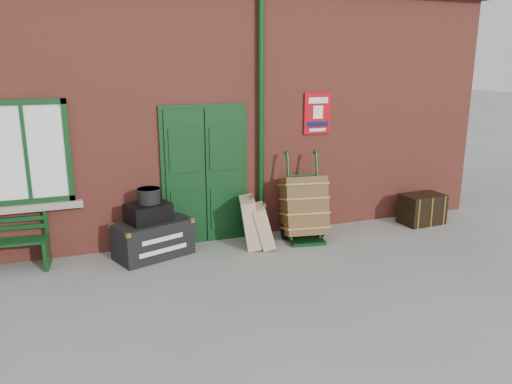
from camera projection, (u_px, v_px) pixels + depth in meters
name	position (u px, v px, depth m)	size (l,w,h in m)	color
ground	(253.00, 271.00, 7.12)	(80.00, 80.00, 0.00)	gray
station_building	(193.00, 101.00, 9.75)	(10.30, 4.30, 4.36)	brown
houdini_trunk	(153.00, 239.00, 7.62)	(1.12, 0.62, 0.56)	black
strongbox	(148.00, 213.00, 7.50)	(0.62, 0.45, 0.28)	black
hatbox	(149.00, 196.00, 7.47)	(0.34, 0.34, 0.22)	black
suitcase_back	(250.00, 222.00, 8.00)	(0.23, 0.56, 0.79)	tan
suitcase_front	(263.00, 226.00, 7.98)	(0.20, 0.51, 0.68)	tan
porter_trolley	(304.00, 207.00, 8.29)	(0.80, 0.85, 1.44)	#0D3715
dark_trunk	(422.00, 209.00, 9.19)	(0.76, 0.50, 0.55)	black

